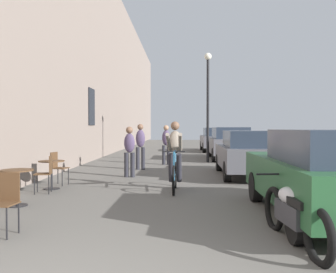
# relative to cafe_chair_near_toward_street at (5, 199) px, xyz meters

# --- Properties ---
(building_facade_left) EXTENTS (0.54, 68.00, 10.53)m
(building_facade_left) POSITION_rel_cafe_chair_near_toward_street_xyz_m (-1.83, 11.63, 4.75)
(building_facade_left) COLOR gray
(building_facade_left) RESTS_ON ground_plane
(cafe_chair_near_toward_street) EXTENTS (0.41, 0.41, 0.89)m
(cafe_chair_near_toward_street) POSITION_rel_cafe_chair_near_toward_street_xyz_m (0.00, 0.00, 0.00)
(cafe_chair_near_toward_street) COLOR black
(cafe_chair_near_toward_street) RESTS_ON ground_plane
(cafe_table_mid) EXTENTS (0.64, 0.64, 0.72)m
(cafe_table_mid) POSITION_rel_cafe_chair_near_toward_street_xyz_m (-0.69, 1.90, 0.00)
(cafe_table_mid) COLOR black
(cafe_table_mid) RESTS_ON ground_plane
(cafe_table_far) EXTENTS (0.64, 0.64, 0.72)m
(cafe_table_far) POSITION_rel_cafe_chair_near_toward_street_xyz_m (-0.71, 3.88, 0.00)
(cafe_table_far) COLOR black
(cafe_table_far) RESTS_ON ground_plane
(cafe_chair_far_toward_street) EXTENTS (0.45, 0.45, 0.89)m
(cafe_chair_far_toward_street) POSITION_rel_cafe_chair_near_toward_street_xyz_m (-0.78, 4.54, 0.00)
(cafe_chair_far_toward_street) COLOR black
(cafe_chair_far_toward_street) RESTS_ON ground_plane
(cafe_chair_far_toward_wall) EXTENTS (0.44, 0.44, 0.89)m
(cafe_chair_far_toward_wall) POSITION_rel_cafe_chair_near_toward_street_xyz_m (-0.64, 3.32, 0.00)
(cafe_chair_far_toward_wall) COLOR black
(cafe_chair_far_toward_wall) RESTS_ON ground_plane
(cyclist_on_bicycle) EXTENTS (0.52, 1.76, 1.74)m
(cyclist_on_bicycle) POSITION_rel_cafe_chair_near_toward_street_xyz_m (2.41, 3.83, 0.29)
(cyclist_on_bicycle) COLOR black
(cyclist_on_bicycle) RESTS_ON ground_plane
(pedestrian_near) EXTENTS (0.37, 0.28, 1.59)m
(pedestrian_near) POSITION_rel_cafe_chair_near_toward_street_xyz_m (0.95, 6.18, 0.38)
(pedestrian_near) COLOR #26262D
(pedestrian_near) RESTS_ON ground_plane
(pedestrian_mid) EXTENTS (0.35, 0.25, 1.69)m
(pedestrian_mid) POSITION_rel_cafe_chair_near_toward_street_xyz_m (1.07, 8.22, 0.44)
(pedestrian_mid) COLOR #26262D
(pedestrian_mid) RESTS_ON ground_plane
(pedestrian_far) EXTENTS (0.36, 0.26, 1.66)m
(pedestrian_far) POSITION_rel_cafe_chair_near_toward_street_xyz_m (1.95, 10.08, 0.42)
(pedestrian_far) COLOR #26262D
(pedestrian_far) RESTS_ON ground_plane
(street_lamp) EXTENTS (0.32, 0.32, 4.90)m
(street_lamp) POSITION_rel_cafe_chair_near_toward_street_xyz_m (3.78, 11.16, 2.59)
(street_lamp) COLOR black
(street_lamp) RESTS_ON ground_plane
(parked_car_nearest) EXTENTS (1.84, 4.29, 1.52)m
(parked_car_nearest) POSITION_rel_cafe_chair_near_toward_street_xyz_m (4.92, 0.97, 0.27)
(parked_car_nearest) COLOR #23512D
(parked_car_nearest) RESTS_ON ground_plane
(parked_car_second) EXTENTS (1.81, 4.14, 1.46)m
(parked_car_second) POSITION_rel_cafe_chair_near_toward_street_xyz_m (4.68, 6.47, 0.24)
(parked_car_second) COLOR #595960
(parked_car_second) RESTS_ON ground_plane
(parked_car_third) EXTENTS (1.90, 4.45, 1.58)m
(parked_car_third) POSITION_rel_cafe_chair_near_toward_street_xyz_m (4.93, 12.68, 0.30)
(parked_car_third) COLOR #595960
(parked_car_third) RESTS_ON ground_plane
(parked_car_fourth) EXTENTS (1.87, 4.39, 1.56)m
(parked_car_fourth) POSITION_rel_cafe_chair_near_toward_street_xyz_m (4.87, 18.74, 0.29)
(parked_car_fourth) COLOR #595960
(parked_car_fourth) RESTS_ON ground_plane
(parked_motorcycle) EXTENTS (0.62, 2.14, 0.92)m
(parked_motorcycle) POSITION_rel_cafe_chair_near_toward_street_xyz_m (4.05, -0.28, -0.11)
(parked_motorcycle) COLOR black
(parked_motorcycle) RESTS_ON ground_plane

